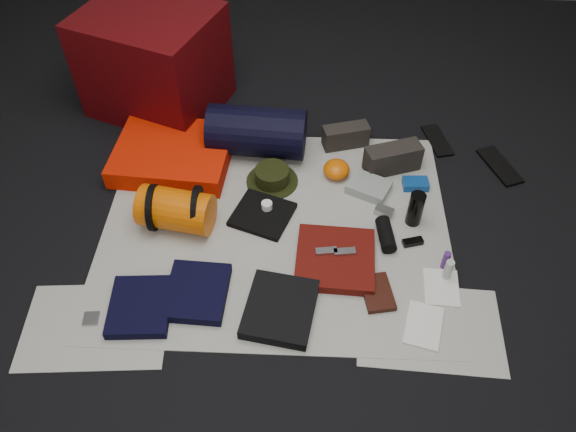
{
  "coord_description": "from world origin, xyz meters",
  "views": [
    {
      "loc": [
        0.13,
        -1.69,
        2.0
      ],
      "look_at": [
        0.06,
        -0.01,
        0.1
      ],
      "focal_mm": 35.0,
      "sensor_mm": 36.0,
      "label": 1
    }
  ],
  "objects_px": {
    "compact_camera": "(384,212)",
    "paperback_book": "(377,293)",
    "sleeping_pad": "(173,154)",
    "stuff_sack": "(176,210)",
    "red_cabinet": "(154,62)",
    "water_bottle": "(415,209)",
    "navy_duffel": "(257,132)"
  },
  "relations": [
    {
      "from": "compact_camera",
      "to": "paperback_book",
      "type": "height_order",
      "value": "compact_camera"
    },
    {
      "from": "sleeping_pad",
      "to": "stuff_sack",
      "type": "bearing_deg",
      "value": -77.23
    },
    {
      "from": "red_cabinet",
      "to": "sleeping_pad",
      "type": "bearing_deg",
      "value": -50.96
    },
    {
      "from": "stuff_sack",
      "to": "water_bottle",
      "type": "xyz_separation_m",
      "value": [
        1.09,
        0.06,
        -0.01
      ]
    },
    {
      "from": "navy_duffel",
      "to": "water_bottle",
      "type": "xyz_separation_m",
      "value": [
        0.76,
        -0.47,
        -0.04
      ]
    },
    {
      "from": "water_bottle",
      "to": "sleeping_pad",
      "type": "bearing_deg",
      "value": 163.01
    },
    {
      "from": "red_cabinet",
      "to": "water_bottle",
      "type": "relative_size",
      "value": 3.76
    },
    {
      "from": "sleeping_pad",
      "to": "paperback_book",
      "type": "distance_m",
      "value": 1.27
    },
    {
      "from": "red_cabinet",
      "to": "navy_duffel",
      "type": "height_order",
      "value": "red_cabinet"
    },
    {
      "from": "navy_duffel",
      "to": "sleeping_pad",
      "type": "bearing_deg",
      "value": -162.28
    },
    {
      "from": "red_cabinet",
      "to": "stuff_sack",
      "type": "distance_m",
      "value": 0.97
    },
    {
      "from": "sleeping_pad",
      "to": "navy_duffel",
      "type": "bearing_deg",
      "value": 13.45
    },
    {
      "from": "paperback_book",
      "to": "compact_camera",
      "type": "bearing_deg",
      "value": 71.75
    },
    {
      "from": "sleeping_pad",
      "to": "red_cabinet",
      "type": "bearing_deg",
      "value": 107.73
    },
    {
      "from": "navy_duffel",
      "to": "paperback_book",
      "type": "bearing_deg",
      "value": -52.74
    },
    {
      "from": "sleeping_pad",
      "to": "paperback_book",
      "type": "height_order",
      "value": "sleeping_pad"
    },
    {
      "from": "red_cabinet",
      "to": "stuff_sack",
      "type": "height_order",
      "value": "red_cabinet"
    },
    {
      "from": "water_bottle",
      "to": "navy_duffel",
      "type": "bearing_deg",
      "value": 148.64
    },
    {
      "from": "water_bottle",
      "to": "paperback_book",
      "type": "height_order",
      "value": "water_bottle"
    },
    {
      "from": "stuff_sack",
      "to": "navy_duffel",
      "type": "distance_m",
      "value": 0.62
    },
    {
      "from": "stuff_sack",
      "to": "water_bottle",
      "type": "bearing_deg",
      "value": 3.12
    },
    {
      "from": "compact_camera",
      "to": "stuff_sack",
      "type": "bearing_deg",
      "value": -147.76
    },
    {
      "from": "stuff_sack",
      "to": "paperback_book",
      "type": "height_order",
      "value": "stuff_sack"
    },
    {
      "from": "sleeping_pad",
      "to": "compact_camera",
      "type": "distance_m",
      "value": 1.11
    },
    {
      "from": "red_cabinet",
      "to": "sleeping_pad",
      "type": "xyz_separation_m",
      "value": [
        0.16,
        -0.5,
        -0.22
      ]
    },
    {
      "from": "compact_camera",
      "to": "paperback_book",
      "type": "xyz_separation_m",
      "value": [
        -0.06,
        -0.46,
        -0.0
      ]
    },
    {
      "from": "stuff_sack",
      "to": "compact_camera",
      "type": "height_order",
      "value": "stuff_sack"
    },
    {
      "from": "navy_duffel",
      "to": "water_bottle",
      "type": "distance_m",
      "value": 0.9
    },
    {
      "from": "navy_duffel",
      "to": "paperback_book",
      "type": "relative_size",
      "value": 2.69
    },
    {
      "from": "navy_duffel",
      "to": "compact_camera",
      "type": "bearing_deg",
      "value": -29.5
    },
    {
      "from": "stuff_sack",
      "to": "compact_camera",
      "type": "relative_size",
      "value": 3.83
    },
    {
      "from": "stuff_sack",
      "to": "compact_camera",
      "type": "bearing_deg",
      "value": 6.05
    }
  ]
}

